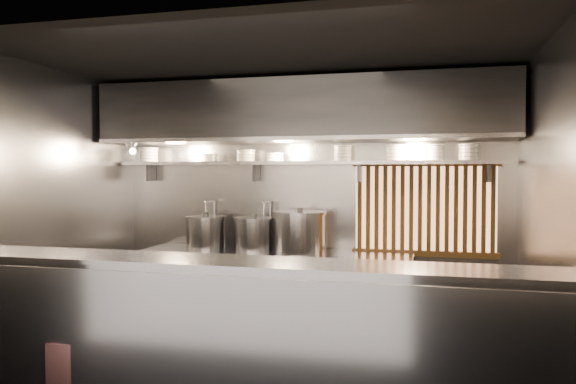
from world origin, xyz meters
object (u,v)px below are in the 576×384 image
at_px(stock_pot_left, 206,232).
at_px(stock_pot_right, 300,232).
at_px(heat_lamp, 131,146).
at_px(stock_pot_mid, 254,234).
at_px(pendant_bulb, 294,155).

bearing_deg(stock_pot_left, stock_pot_right, -2.44).
distance_m(heat_lamp, stock_pot_mid, 1.69).
bearing_deg(stock_pot_right, heat_lamp, -172.18).
xyz_separation_m(pendant_bulb, stock_pot_right, (0.09, -0.09, -0.84)).
relative_size(pendant_bulb, stock_pot_mid, 0.37).
distance_m(stock_pot_left, stock_pot_mid, 0.58).
xyz_separation_m(heat_lamp, pendant_bulb, (1.80, 0.35, -0.11)).
relative_size(heat_lamp, stock_pot_left, 0.73).
relative_size(heat_lamp, pendant_bulb, 1.87).
height_order(heat_lamp, stock_pot_mid, heat_lamp).
distance_m(heat_lamp, stock_pot_left, 1.28).
relative_size(pendant_bulb, stock_pot_left, 0.39).
relative_size(pendant_bulb, stock_pot_right, 0.28).
bearing_deg(heat_lamp, stock_pot_right, 7.82).
bearing_deg(stock_pot_right, stock_pot_left, 177.56).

